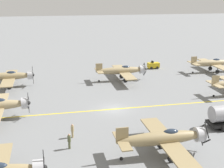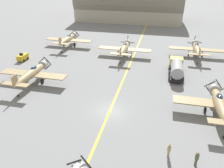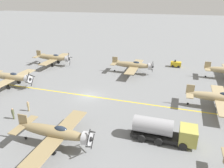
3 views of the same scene
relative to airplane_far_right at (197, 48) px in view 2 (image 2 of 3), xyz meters
The scene contains 12 objects.
ground_plane 29.17m from the airplane_far_right, 118.60° to the right, with size 400.00×400.00×0.00m, color slate.
taxiway_stripe 29.17m from the airplane_far_right, 118.60° to the right, with size 0.30×160.00×0.01m, color yellow.
airplane_far_right is the anchor object (origin of this frame).
airplane_mid_right 23.46m from the airplane_far_right, 88.58° to the right, with size 12.00×9.98×3.65m.
airplane_far_center 16.33m from the airplane_far_right, 167.32° to the right, with size 12.00×9.98×3.80m.
airplane_mid_left 35.53m from the airplane_far_right, 144.57° to the right, with size 12.00×9.98×3.65m.
airplane_far_left 31.30m from the airplane_far_right, behind, with size 12.00×9.98×3.65m.
fuel_tanker 12.12m from the airplane_far_right, 112.33° to the right, with size 2.68×8.00×2.98m.
tow_tractor 38.87m from the airplane_far_right, 163.35° to the right, with size 1.57×2.60×1.79m.
ground_crew_walking 33.17m from the airplane_far_right, 95.33° to the right, with size 0.39×0.39×1.78m.
ground_crew_inspecting 32.95m from the airplane_far_right, 100.15° to the right, with size 0.37×0.37×1.71m.
hangar 43.85m from the airplane_far_right, 119.72° to the left, with size 39.63×18.42×18.42m.
Camera 2 is at (6.21, -24.97, 17.76)m, focal length 35.00 mm.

